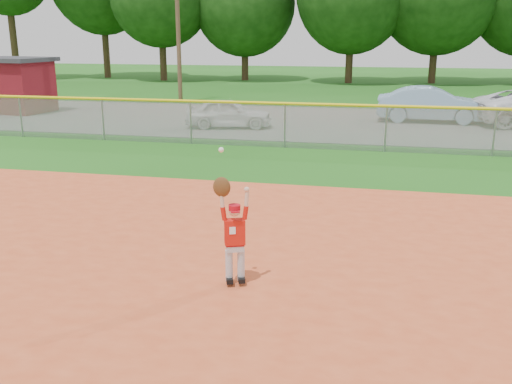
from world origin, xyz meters
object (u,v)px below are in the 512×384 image
(ballplayer, at_px, (233,230))
(car_blue, at_px, (431,105))
(car_white_a, at_px, (228,113))
(utility_shed, at_px, (14,85))

(ballplayer, bearing_deg, car_blue, 76.89)
(car_white_a, bearing_deg, car_blue, -78.62)
(ballplayer, bearing_deg, car_white_a, 105.24)
(car_blue, height_order, ballplayer, ballplayer)
(utility_shed, bearing_deg, car_white_a, -12.16)
(car_white_a, relative_size, ballplayer, 1.67)
(car_white_a, bearing_deg, utility_shed, 66.90)
(car_white_a, height_order, ballplayer, ballplayer)
(car_blue, height_order, utility_shed, utility_shed)
(car_white_a, xyz_separation_m, utility_shed, (-11.44, 2.47, 0.73))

